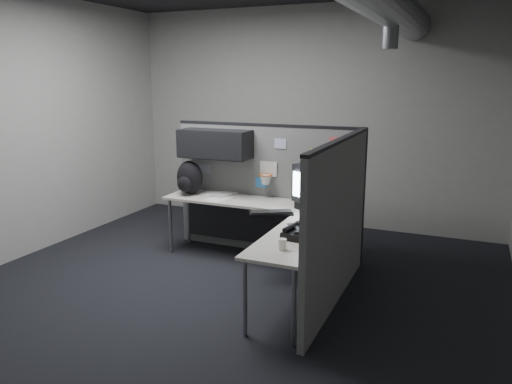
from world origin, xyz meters
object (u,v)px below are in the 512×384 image
at_px(backpack, 189,178).
at_px(monitor, 319,186).
at_px(keyboard, 271,213).
at_px(phone, 296,234).
at_px(desk, 266,219).

bearing_deg(backpack, monitor, 16.44).
relative_size(keyboard, phone, 1.85).
bearing_deg(keyboard, monitor, 62.34).
bearing_deg(phone, desk, 143.75).
bearing_deg(monitor, keyboard, -147.93).
distance_m(monitor, keyboard, 0.64).
distance_m(phone, backpack, 2.16).
xyz_separation_m(monitor, backpack, (-1.72, 0.05, -0.05)).
distance_m(desk, backpack, 1.24).
distance_m(keyboard, backpack, 1.41).
height_order(monitor, backpack, monitor).
bearing_deg(monitor, backpack, 163.48).
distance_m(monitor, phone, 1.13).
xyz_separation_m(monitor, keyboard, (-0.41, -0.44, -0.24)).
bearing_deg(backpack, phone, -14.22).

